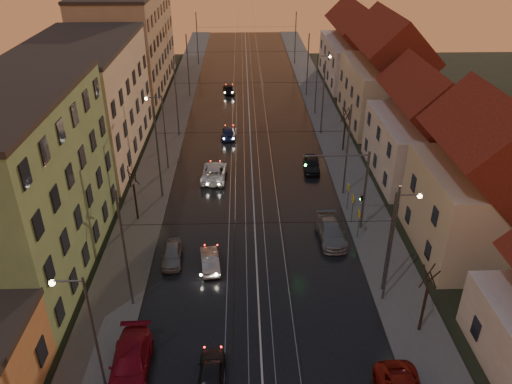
{
  "coord_description": "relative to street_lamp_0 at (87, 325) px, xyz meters",
  "views": [
    {
      "loc": [
        -0.94,
        -17.35,
        23.35
      ],
      "look_at": [
        0.17,
        20.68,
        2.24
      ],
      "focal_mm": 35.0,
      "sensor_mm": 36.0,
      "label": 1
    }
  ],
  "objects": [
    {
      "name": "street_lamp_2",
      "position": [
        0.0,
        28.0,
        0.0
      ],
      "size": [
        1.75,
        0.32,
        8.0
      ],
      "color": "#595B60",
      "rests_on": "ground"
    },
    {
      "name": "parked_right_2",
      "position": [
        15.34,
        27.25,
        -4.2
      ],
      "size": [
        1.88,
        4.14,
        1.38
      ],
      "primitive_type": "imported",
      "rotation": [
        0.0,
        0.0,
        -0.06
      ],
      "color": "black",
      "rests_on": "ground"
    },
    {
      "name": "street_lamp_1",
      "position": [
        18.21,
        8.0,
        0.0
      ],
      "size": [
        1.75,
        0.32,
        8.0
      ],
      "color": "#595B60",
      "rests_on": "ground"
    },
    {
      "name": "catenary_pole_r_1",
      "position": [
        17.7,
        7.0,
        -0.39
      ],
      "size": [
        0.16,
        0.16,
        9.0
      ],
      "primitive_type": "cylinder",
      "color": "#595B60",
      "rests_on": "ground"
    },
    {
      "name": "sidewalk_left",
      "position": [
        -0.9,
        38.0,
        -4.81
      ],
      "size": [
        4.0,
        120.0,
        0.15
      ],
      "primitive_type": "cube",
      "color": "#4C4C4C",
      "rests_on": "ground"
    },
    {
      "name": "sidewalk_right",
      "position": [
        19.1,
        38.0,
        -4.81
      ],
      "size": [
        4.0,
        120.0,
        0.15
      ],
      "primitive_type": "cube",
      "color": "#4C4C4C",
      "rests_on": "ground"
    },
    {
      "name": "parked_left_2",
      "position": [
        1.5,
        1.21,
        -4.11
      ],
      "size": [
        2.36,
        5.44,
        1.56
      ],
      "primitive_type": "imported",
      "rotation": [
        0.0,
        0.0,
        0.03
      ],
      "color": "maroon",
      "rests_on": "ground"
    },
    {
      "name": "driving_car_2",
      "position": [
        5.26,
        25.71,
        -4.17
      ],
      "size": [
        2.65,
        5.27,
        1.43
      ],
      "primitive_type": "imported",
      "rotation": [
        0.0,
        0.0,
        3.09
      ],
      "color": "silver",
      "rests_on": "ground"
    },
    {
      "name": "parked_left_3",
      "position": [
        2.62,
        11.95,
        -4.26
      ],
      "size": [
        1.66,
        3.76,
        1.26
      ],
      "primitive_type": "imported",
      "rotation": [
        0.0,
        0.0,
        0.05
      ],
      "color": "gray",
      "rests_on": "ground"
    },
    {
      "name": "tram_rail_2",
      "position": [
        9.87,
        38.0,
        -4.83
      ],
      "size": [
        0.06,
        120.0,
        0.03
      ],
      "primitive_type": "cube",
      "color": "gray",
      "rests_on": "road"
    },
    {
      "name": "driving_car_1",
      "position": [
        5.57,
        11.09,
        -4.27
      ],
      "size": [
        1.78,
        3.85,
        1.22
      ],
      "primitive_type": "imported",
      "rotation": [
        0.0,
        0.0,
        3.28
      ],
      "color": "#A0A1A5",
      "rests_on": "ground"
    },
    {
      "name": "traffic_light_mast",
      "position": [
        17.1,
        16.0,
        -0.29
      ],
      "size": [
        5.3,
        0.32,
        7.2
      ],
      "color": "#595B60",
      "rests_on": "ground"
    },
    {
      "name": "house_right_3",
      "position": [
        26.1,
        41.0,
        0.92
      ],
      "size": [
        9.18,
        14.28,
        11.5
      ],
      "color": "#C1B595",
      "rests_on": "ground"
    },
    {
      "name": "bare_tree_1",
      "position": [
        19.31,
        4.0,
        -2.4
      ],
      "size": [
        1.09,
        1.09,
        5.11
      ],
      "color": "black",
      "rests_on": "ground"
    },
    {
      "name": "catenary_pole_l_5",
      "position": [
        0.5,
        70.0,
        -0.39
      ],
      "size": [
        0.16,
        0.16,
        9.0
      ],
      "primitive_type": "cylinder",
      "color": "#595B60",
      "rests_on": "ground"
    },
    {
      "name": "catenary_pole_r_5",
      "position": [
        17.7,
        70.0,
        -0.39
      ],
      "size": [
        0.16,
        0.16,
        9.0
      ],
      "primitive_type": "cylinder",
      "color": "#595B60",
      "rests_on": "ground"
    },
    {
      "name": "catenary_pole_l_3",
      "position": [
        0.5,
        37.0,
        -0.39
      ],
      "size": [
        0.16,
        0.16,
        9.0
      ],
      "primitive_type": "cylinder",
      "color": "#595B60",
      "rests_on": "ground"
    },
    {
      "name": "driving_car_0",
      "position": [
        6.21,
        0.45,
        -4.24
      ],
      "size": [
        1.59,
        3.82,
        1.29
      ],
      "primitive_type": "imported",
      "rotation": [
        0.0,
        0.0,
        3.12
      ],
      "color": "black",
      "rests_on": "ground"
    },
    {
      "name": "apartment_left_2",
      "position": [
        -8.4,
        32.0,
        1.11
      ],
      "size": [
        10.0,
        20.0,
        12.0
      ],
      "primitive_type": "cube",
      "color": "#C1B095",
      "rests_on": "ground"
    },
    {
      "name": "driving_car_3",
      "position": [
        6.55,
        36.39,
        -4.28
      ],
      "size": [
        1.95,
        4.28,
        1.21
      ],
      "primitive_type": "imported",
      "rotation": [
        0.0,
        0.0,
        3.08
      ],
      "color": "#1A224E",
      "rests_on": "ground"
    },
    {
      "name": "apartment_left_1",
      "position": [
        -8.4,
        12.0,
        1.61
      ],
      "size": [
        10.0,
        18.0,
        13.0
      ],
      "primitive_type": "cube",
      "color": "#648A58",
      "rests_on": "ground"
    },
    {
      "name": "catenary_pole_r_2",
      "position": [
        17.7,
        22.0,
        -0.39
      ],
      "size": [
        0.16,
        0.16,
        9.0
      ],
      "primitive_type": "cylinder",
      "color": "#595B60",
      "rests_on": "ground"
    },
    {
      "name": "apartment_left_3",
      "position": [
        -8.4,
        56.0,
        2.11
      ],
      "size": [
        10.0,
        24.0,
        14.0
      ],
      "primitive_type": "cube",
      "color": "#937B5F",
      "rests_on": "ground"
    },
    {
      "name": "bare_tree_2",
      "position": [
        19.51,
        32.0,
        -2.4
      ],
      "size": [
        1.09,
        1.09,
        5.11
      ],
      "color": "black",
      "rests_on": "ground"
    },
    {
      "name": "bare_tree_0",
      "position": [
        -1.09,
        18.0,
        -2.4
      ],
      "size": [
        1.09,
        1.09,
        5.11
      ],
      "color": "black",
      "rests_on": "ground"
    },
    {
      "name": "parked_right_1",
      "position": [
        15.3,
        14.52,
        -4.16
      ],
      "size": [
        2.21,
        5.08,
        1.45
      ],
      "primitive_type": "imported",
      "rotation": [
        0.0,
        0.0,
        0.03
      ],
      "color": "gray",
      "rests_on": "ground"
    },
    {
      "name": "street_lamp_0",
      "position": [
        0.0,
        0.0,
        0.0
      ],
      "size": [
        1.75,
        0.32,
        8.0
      ],
      "color": "#595B60",
      "rests_on": "ground"
    },
    {
      "name": "catenary_pole_l_2",
      "position": [
        0.5,
        22.0,
        -0.39
      ],
      "size": [
        0.16,
        0.16,
        9.0
      ],
      "primitive_type": "cylinder",
      "color": "#595B60",
      "rests_on": "ground"
    },
    {
      "name": "house_right_1",
      "position": [
        26.1,
        13.0,
        0.56
      ],
      "size": [
        8.67,
        10.2,
        10.8
      ],
      "color": "#C1B595",
      "rests_on": "ground"
    },
    {
      "name": "house_right_2",
      "position": [
        26.1,
        26.0,
        -0.24
      ],
      "size": [
        9.18,
        12.24,
        9.2
      ],
      "color": "#BCB8AE",
      "rests_on": "ground"
    },
    {
      "name": "street_lamp_3",
      "position": [
        18.21,
        44.0,
        0.0
      ],
      "size": [
        1.75,
        0.32,
        8.0
      ],
      "color": "#595B60",
      "rests_on": "ground"
    },
    {
      "name": "catenary_pole_r_3",
      "position": [
        17.7,
        37.0,
        -0.39
      ],
      "size": [
        0.16,
        0.16,
        9.0
      ],
      "primitive_type": "cylinder",
      "color": "#595B60",
      "rests_on": "ground"
    },
    {
      "name": "catenary_pole_r_4",
      "position": [
        17.7,
        52.0,
        -0.39
      ],
      "size": [
        0.16,
        0.16,
        9.0
      ],
      "primitive_type": "cylinder",
      "color": "#595B60",
      "rests_on": "ground"
    },
    {
      "name": "tram_rail_0",
      "position": [
        6.9,
        38.0,
        -4.83
      ],
      "size": [
        0.06,
        120.0,
        0.03
      ],
      "primitive_type": "cube",
      "color": "gray",
      "rests_on": "road"
    },
    {
      "name": "catenary_pole_l_4",
      "position": [
        0.5,
        52.0,
        -0.39
      ],
      "size": [
        0.16,
        0.16,
        9.0
      ],
      "primitive_type": "cylinder",
      "color": "#595B60",
      "rests_on": "ground"
    },
    {
      "name": "road",
      "position": [
        9.1,
        38.0,
        -4.87
      ],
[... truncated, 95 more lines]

